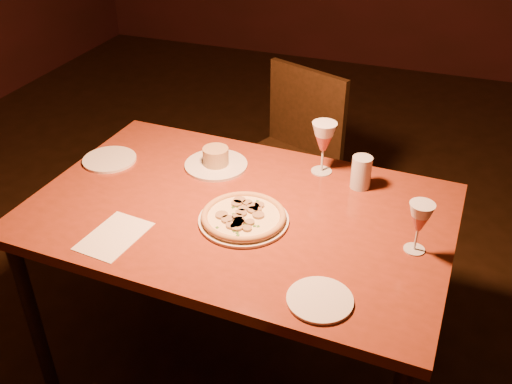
% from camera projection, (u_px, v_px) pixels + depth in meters
% --- Properties ---
extents(floor, '(7.00, 7.00, 0.00)m').
position_uv_depth(floor, '(288.00, 341.00, 2.46)').
color(floor, black).
rests_on(floor, ground).
extents(dining_table, '(1.46, 0.97, 0.77)m').
position_uv_depth(dining_table, '(239.00, 224.00, 2.00)').
color(dining_table, maroon).
rests_on(dining_table, floor).
extents(chair_far, '(0.58, 0.58, 0.92)m').
position_uv_depth(chair_far, '(288.00, 155.00, 2.79)').
color(chair_far, black).
rests_on(chair_far, floor).
extents(pizza_plate, '(0.30, 0.30, 0.03)m').
position_uv_depth(pizza_plate, '(244.00, 217.00, 1.89)').
color(pizza_plate, silver).
rests_on(pizza_plate, dining_table).
extents(ramekin_saucer, '(0.24, 0.24, 0.08)m').
position_uv_depth(ramekin_saucer, '(216.00, 160.00, 2.19)').
color(ramekin_saucer, silver).
rests_on(ramekin_saucer, dining_table).
extents(wine_glass_far, '(0.09, 0.09, 0.20)m').
position_uv_depth(wine_glass_far, '(323.00, 148.00, 2.12)').
color(wine_glass_far, '#AF4D49').
rests_on(wine_glass_far, dining_table).
extents(wine_glass_right, '(0.08, 0.08, 0.17)m').
position_uv_depth(wine_glass_right, '(418.00, 227.00, 1.72)').
color(wine_glass_right, '#AF4D49').
rests_on(wine_glass_right, dining_table).
extents(water_tumbler, '(0.07, 0.07, 0.12)m').
position_uv_depth(water_tumbler, '(361.00, 172.00, 2.05)').
color(water_tumbler, '#B4BDC5').
rests_on(water_tumbler, dining_table).
extents(side_plate_left, '(0.21, 0.21, 0.01)m').
position_uv_depth(side_plate_left, '(110.00, 159.00, 2.24)').
color(side_plate_left, silver).
rests_on(side_plate_left, dining_table).
extents(side_plate_near, '(0.19, 0.19, 0.01)m').
position_uv_depth(side_plate_near, '(320.00, 300.00, 1.58)').
color(side_plate_near, silver).
rests_on(side_plate_near, dining_table).
extents(menu_card, '(0.18, 0.25, 0.00)m').
position_uv_depth(menu_card, '(114.00, 236.00, 1.83)').
color(menu_card, white).
rests_on(menu_card, dining_table).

